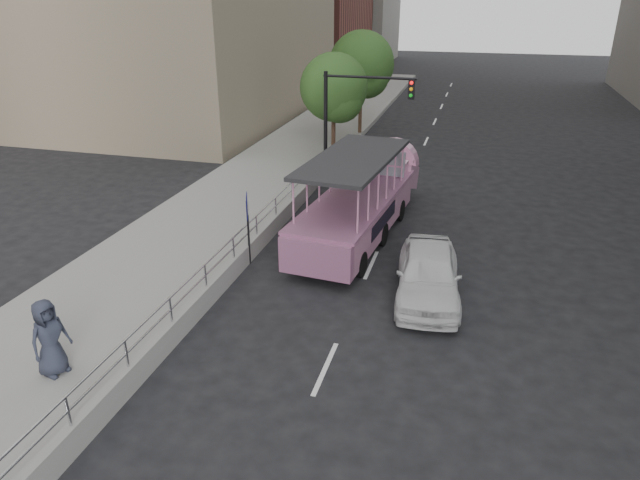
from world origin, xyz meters
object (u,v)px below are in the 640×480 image
parking_sign (248,220)px  street_tree_far (363,67)px  car (428,274)px  traffic_signal (351,110)px  duck_boat (363,201)px  street_tree_near (335,90)px  pedestrian_far (49,338)px

parking_sign → street_tree_far: street_tree_far is taller
car → traffic_signal: 11.58m
duck_boat → street_tree_near: size_ratio=1.75×
traffic_signal → street_tree_near: (-1.60, 3.43, 0.32)m
duck_boat → pedestrian_far: size_ratio=5.25×
duck_boat → car: bearing=-57.7°
street_tree_near → street_tree_far: size_ratio=0.89×
traffic_signal → street_tree_far: (-1.40, 9.43, 0.81)m
duck_boat → street_tree_near: 9.96m
duck_boat → parking_sign: 5.01m
duck_boat → parking_sign: bearing=-128.2°
car → parking_sign: (-6.03, 0.72, 0.80)m
traffic_signal → street_tree_far: size_ratio=0.81×
parking_sign → street_tree_far: (-0.10, 18.93, 2.72)m
pedestrian_far → street_tree_far: (1.84, 26.15, 3.05)m
traffic_signal → street_tree_near: 3.80m
pedestrian_far → parking_sign: size_ratio=0.77×
car → street_tree_far: size_ratio=0.71×
duck_boat → car: duck_boat is taller
pedestrian_far → traffic_signal: bearing=4.9°
street_tree_near → duck_boat: bearing=-69.3°
duck_boat → pedestrian_far: duck_boat is taller
duck_boat → pedestrian_far: (-5.03, -11.16, 0.04)m
street_tree_near → car: bearing=-65.1°
parking_sign → traffic_signal: bearing=82.2°
car → street_tree_near: bearing=109.2°
parking_sign → street_tree_near: size_ratio=0.43×
traffic_signal → duck_boat: bearing=-72.1°
street_tree_far → car: bearing=-72.7°
car → parking_sign: bearing=167.5°
traffic_signal → parking_sign: bearing=-97.8°
car → pedestrian_far: 10.30m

